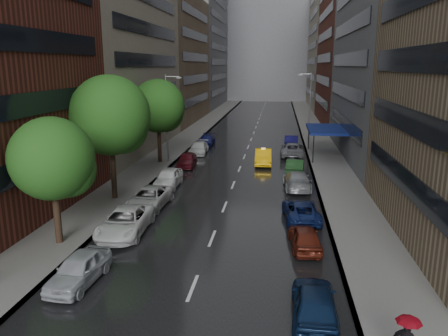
# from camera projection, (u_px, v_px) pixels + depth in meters

# --- Properties ---
(road) EXTENTS (14.00, 140.00, 0.01)m
(road) POSITION_uv_depth(u_px,v_px,m) (253.00, 135.00, 64.70)
(road) COLOR black
(road) RESTS_ON ground
(sidewalk_left) EXTENTS (4.00, 140.00, 0.15)m
(sidewalk_left) POSITION_uv_depth(u_px,v_px,m) (193.00, 133.00, 65.78)
(sidewalk_left) COLOR gray
(sidewalk_left) RESTS_ON ground
(sidewalk_right) EXTENTS (4.00, 140.00, 0.15)m
(sidewalk_right) POSITION_uv_depth(u_px,v_px,m) (315.00, 135.00, 63.59)
(sidewalk_right) COLOR gray
(sidewalk_right) RESTS_ON ground
(buildings_left) EXTENTS (8.00, 108.00, 38.00)m
(buildings_left) POSITION_uv_depth(u_px,v_px,m) (166.00, 28.00, 71.33)
(buildings_left) COLOR maroon
(buildings_left) RESTS_ON ground
(buildings_right) EXTENTS (8.05, 109.10, 36.00)m
(buildings_right) POSITION_uv_depth(u_px,v_px,m) (356.00, 31.00, 65.88)
(buildings_right) COLOR #937A5B
(buildings_right) RESTS_ON ground
(building_far) EXTENTS (40.00, 14.00, 32.00)m
(building_far) POSITION_uv_depth(u_px,v_px,m) (268.00, 44.00, 126.66)
(building_far) COLOR slate
(building_far) RESTS_ON ground
(tree_near) EXTENTS (4.64, 4.64, 7.40)m
(tree_near) POSITION_uv_depth(u_px,v_px,m) (52.00, 159.00, 24.04)
(tree_near) COLOR #382619
(tree_near) RESTS_ON ground
(tree_mid) EXTENTS (5.94, 5.94, 9.46)m
(tree_mid) POSITION_uv_depth(u_px,v_px,m) (110.00, 116.00, 32.12)
(tree_mid) COLOR #382619
(tree_mid) RESTS_ON ground
(tree_far) EXTENTS (5.49, 5.49, 8.74)m
(tree_far) POSITION_uv_depth(u_px,v_px,m) (158.00, 106.00, 44.78)
(tree_far) COLOR #382619
(tree_far) RESTS_ON ground
(taxi) EXTENTS (1.84, 4.86, 1.58)m
(taxi) POSITION_uv_depth(u_px,v_px,m) (263.00, 157.00, 45.34)
(taxi) COLOR #FFB70D
(taxi) RESTS_ON ground
(parked_cars_left) EXTENTS (2.71, 41.24, 1.59)m
(parked_cars_left) POSITION_uv_depth(u_px,v_px,m) (167.00, 179.00, 36.67)
(parked_cars_left) COLOR #B4B7BE
(parked_cars_left) RESTS_ON ground
(parked_cars_right) EXTENTS (2.83, 43.17, 1.55)m
(parked_cars_right) POSITION_uv_depth(u_px,v_px,m) (296.00, 176.00, 37.68)
(parked_cars_right) COLOR #0D1F3F
(parked_cars_right) RESTS_ON ground
(street_lamp_left) EXTENTS (1.74, 0.22, 9.00)m
(street_lamp_left) POSITION_uv_depth(u_px,v_px,m) (168.00, 117.00, 45.21)
(street_lamp_left) COLOR gray
(street_lamp_left) RESTS_ON sidewalk_left
(street_lamp_right) EXTENTS (1.74, 0.22, 9.00)m
(street_lamp_right) POSITION_uv_depth(u_px,v_px,m) (309.00, 105.00, 57.81)
(street_lamp_right) COLOR gray
(street_lamp_right) RESTS_ON sidewalk_right
(awning) EXTENTS (4.00, 8.00, 3.12)m
(awning) POSITION_uv_depth(u_px,v_px,m) (326.00, 129.00, 48.41)
(awning) COLOR navy
(awning) RESTS_ON sidewalk_right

